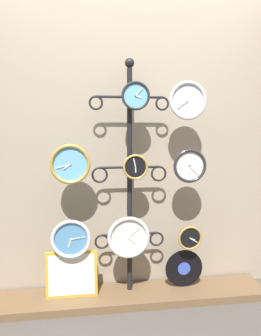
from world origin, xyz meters
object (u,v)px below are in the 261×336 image
object	(u,v)px
clock_middle_left	(70,164)
clock_bottom_center	(129,237)
clock_middle_center	(135,167)
clock_bottom_right	(190,238)
clock_top_right	(188,100)
clock_top_center	(136,96)
vinyl_record	(184,268)
display_stand	(130,221)
clock_bottom_left	(71,239)
clock_middle_right	(190,166)
picture_frame	(72,275)

from	to	relation	value
clock_middle_left	clock_bottom_center	bearing A→B (deg)	-4.13
clock_middle_center	clock_bottom_center	xyz separation A→B (m)	(-0.05, -0.02, -0.54)
clock_middle_center	clock_bottom_right	size ratio (longest dim) A/B	0.98
clock_top_right	clock_bottom_center	size ratio (longest dim) A/B	0.89
clock_top_center	vinyl_record	bearing A→B (deg)	7.97
clock_bottom_right	vinyl_record	size ratio (longest dim) A/B	0.63
clock_bottom_right	vinyl_record	xyz separation A→B (m)	(-0.02, 0.06, -0.28)
display_stand	clock_top_center	xyz separation A→B (m)	(0.03, -0.08, 0.97)
display_stand	clock_top_right	distance (m)	1.03
vinyl_record	clock_top_center	bearing A→B (deg)	-172.03
clock_top_right	clock_bottom_left	world-z (taller)	clock_top_right
clock_middle_center	clock_middle_right	distance (m)	0.42
clock_bottom_center	clock_middle_center	bearing A→B (deg)	19.31
clock_middle_right	vinyl_record	size ratio (longest dim) A/B	0.84
clock_top_right	picture_frame	size ratio (longest dim) A/B	0.74
display_stand	clock_bottom_left	xyz separation A→B (m)	(-0.46, -0.10, -0.09)
clock_top_right	clock_middle_center	world-z (taller)	clock_top_right
clock_middle_right	clock_bottom_center	distance (m)	0.72
clock_bottom_center	clock_bottom_right	bearing A→B (deg)	3.20
clock_bottom_right	clock_top_right	bearing A→B (deg)	-166.12
clock_bottom_center	clock_bottom_right	xyz separation A→B (m)	(0.49, 0.03, -0.04)
clock_top_center	clock_bottom_right	xyz separation A→B (m)	(0.44, -0.01, -1.10)
clock_top_right	clock_bottom_right	xyz separation A→B (m)	(0.04, 0.01, -1.07)
clock_top_center	clock_bottom_right	bearing A→B (deg)	-0.84
clock_bottom_left	clock_bottom_right	world-z (taller)	clock_bottom_left
clock_top_right	clock_bottom_right	size ratio (longest dim) A/B	1.48
clock_bottom_center	vinyl_record	xyz separation A→B (m)	(0.47, 0.09, -0.32)
clock_bottom_left	clock_bottom_right	bearing A→B (deg)	0.94
clock_bottom_left	picture_frame	bearing A→B (deg)	93.79
clock_bottom_left	clock_bottom_center	xyz separation A→B (m)	(0.43, -0.01, -0.00)
display_stand	clock_top_center	distance (m)	0.97
clock_middle_right	vinyl_record	world-z (taller)	clock_middle_right
display_stand	clock_middle_right	world-z (taller)	display_stand
vinyl_record	picture_frame	distance (m)	0.91
clock_middle_left	clock_bottom_center	size ratio (longest dim) A/B	0.91
display_stand	clock_bottom_center	world-z (taller)	display_stand
clock_middle_left	clock_middle_center	xyz separation A→B (m)	(0.48, -0.01, -0.03)
clock_top_right	vinyl_record	bearing A→B (deg)	74.08
display_stand	clock_top_center	world-z (taller)	display_stand
clock_bottom_right	picture_frame	xyz separation A→B (m)	(-0.93, 0.02, -0.25)
display_stand	clock_top_right	size ratio (longest dim) A/B	6.49
clock_middle_left	clock_bottom_left	bearing A→B (deg)	-107.87
display_stand	clock_middle_right	size ratio (longest dim) A/B	7.17
clock_middle_left	clock_middle_right	xyz separation A→B (m)	(0.90, -0.01, -0.02)
clock_top_right	clock_bottom_left	size ratio (longest dim) A/B	0.97
clock_middle_center	clock_middle_right	size ratio (longest dim) A/B	0.73
vinyl_record	picture_frame	world-z (taller)	picture_frame
display_stand	clock_bottom_center	xyz separation A→B (m)	(-0.02, -0.12, -0.09)
clock_top_center	vinyl_record	xyz separation A→B (m)	(0.41, 0.06, -1.38)
clock_top_center	clock_middle_center	bearing A→B (deg)	-102.92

